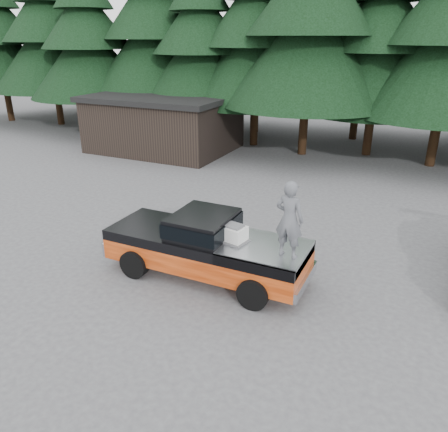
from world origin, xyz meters
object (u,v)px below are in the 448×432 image
at_px(air_compressor, 234,234).
at_px(utility_building, 164,122).
at_px(man_on_bed, 289,219).
at_px(pickup_truck, 207,255).

distance_m(air_compressor, utility_building, 16.46).
bearing_deg(utility_building, man_on_bed, -47.25).
relative_size(pickup_truck, man_on_bed, 2.98).
relative_size(pickup_truck, utility_building, 0.71).
bearing_deg(pickup_truck, utility_building, 126.84).
bearing_deg(utility_building, pickup_truck, -53.16).
xyz_separation_m(air_compressor, utility_building, (-10.39, 12.76, 0.12)).
distance_m(air_compressor, man_on_bed, 1.76).
height_order(air_compressor, utility_building, utility_building).
bearing_deg(man_on_bed, air_compressor, 1.00).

